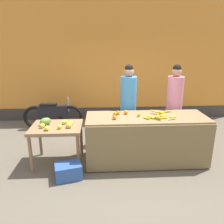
{
  "coord_description": "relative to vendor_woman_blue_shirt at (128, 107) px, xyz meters",
  "views": [
    {
      "loc": [
        -0.51,
        -3.86,
        2.2
      ],
      "look_at": [
        -0.28,
        0.15,
        0.97
      ],
      "focal_mm": 35.02,
      "sensor_mm": 36.0,
      "label": 1
    }
  ],
  "objects": [
    {
      "name": "vendor_woman_pink_shirt",
      "position": [
        1.0,
        -0.01,
        -0.0
      ],
      "size": [
        0.34,
        0.34,
        1.82
      ],
      "color": "#33333D",
      "rests_on": "ground"
    },
    {
      "name": "ground_plane",
      "position": [
        -0.1,
        -0.65,
        -0.92
      ],
      "size": [
        24.0,
        24.0,
        0.0
      ],
      "primitive_type": "plane",
      "color": "#665B4C"
    },
    {
      "name": "market_wall_back",
      "position": [
        -0.1,
        2.05,
        0.74
      ],
      "size": [
        7.17,
        0.23,
        3.38
      ],
      "color": "orange",
      "rests_on": "ground"
    },
    {
      "name": "orange_pile",
      "position": [
        -0.25,
        -0.59,
        0.03
      ],
      "size": [
        0.32,
        0.37,
        0.08
      ],
      "color": "orange",
      "rests_on": "fruit_stall_counter"
    },
    {
      "name": "vendor_woman_blue_shirt",
      "position": [
        0.0,
        0.0,
        0.0
      ],
      "size": [
        0.34,
        0.34,
        1.82
      ],
      "color": "#33333D",
      "rests_on": "ground"
    },
    {
      "name": "banana_bunch_pile",
      "position": [
        0.45,
        -0.71,
        0.02
      ],
      "size": [
        0.72,
        0.55,
        0.07
      ],
      "color": "gold",
      "rests_on": "fruit_stall_counter"
    },
    {
      "name": "parked_motorcycle",
      "position": [
        -1.89,
        1.2,
        -0.52
      ],
      "size": [
        1.6,
        0.18,
        0.88
      ],
      "color": "black",
      "rests_on": "ground"
    },
    {
      "name": "produce_sack",
      "position": [
        -0.71,
        0.04,
        -0.65
      ],
      "size": [
        0.47,
        0.46,
        0.54
      ],
      "primitive_type": "ellipsoid",
      "rotation": [
        0.0,
        0.0,
        2.41
      ],
      "color": "tan",
      "rests_on": "ground"
    },
    {
      "name": "fruit_stall_counter",
      "position": [
        0.27,
        -0.67,
        -0.46
      ],
      "size": [
        2.28,
        0.84,
        0.92
      ],
      "color": "olive",
      "rests_on": "ground"
    },
    {
      "name": "produce_crate",
      "position": [
        -1.17,
        -1.19,
        -0.79
      ],
      "size": [
        0.51,
        0.42,
        0.26
      ],
      "primitive_type": "cube",
      "rotation": [
        0.0,
        0.0,
        0.25
      ],
      "color": "#3359A5",
      "rests_on": "ground"
    },
    {
      "name": "mango_papaya_pile",
      "position": [
        -1.5,
        -0.64,
        -0.11
      ],
      "size": [
        0.66,
        0.56,
        0.14
      ],
      "color": "yellow",
      "rests_on": "side_table_wooden"
    },
    {
      "name": "side_table_wooden",
      "position": [
        -1.43,
        -0.65,
        -0.26
      ],
      "size": [
        0.93,
        0.75,
        0.76
      ],
      "color": "olive",
      "rests_on": "ground"
    }
  ]
}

